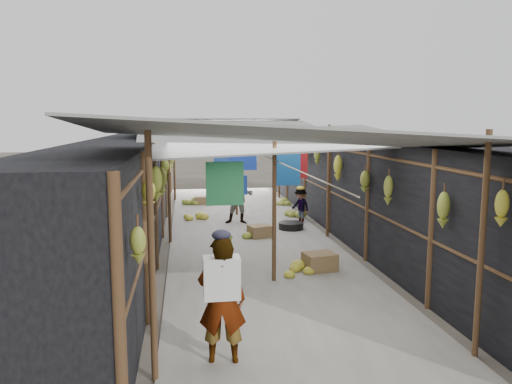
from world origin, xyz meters
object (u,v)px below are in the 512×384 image
black_basin (291,226)px  crate_near (320,262)px  vendor_elderly (222,300)px  vendor_seated (300,206)px  shopper_blue (239,195)px

black_basin → crate_near: bearing=-93.5°
crate_near → black_basin: crate_near is taller
black_basin → vendor_elderly: 6.99m
black_basin → vendor_seated: bearing=63.0°
crate_near → vendor_elderly: (-1.99, -3.18, 0.56)m
vendor_seated → crate_near: bearing=-40.6°
crate_near → shopper_blue: 4.46m
vendor_elderly → shopper_blue: (1.01, 7.49, 0.03)m
vendor_seated → shopper_blue: bearing=-122.9°
crate_near → vendor_seated: (0.65, 4.28, 0.29)m
vendor_elderly → shopper_blue: bearing=-91.2°
black_basin → vendor_seated: 1.03m
crate_near → vendor_seated: size_ratio=0.60×
black_basin → vendor_seated: size_ratio=0.68×
black_basin → vendor_seated: (0.44, 0.86, 0.36)m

